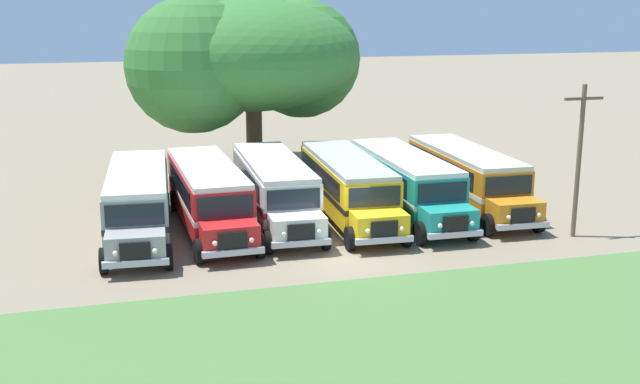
{
  "coord_description": "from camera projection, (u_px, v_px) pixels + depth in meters",
  "views": [
    {
      "loc": [
        -9.06,
        -28.15,
        9.84
      ],
      "look_at": [
        0.0,
        4.17,
        1.6
      ],
      "focal_mm": 43.4,
      "sensor_mm": 36.0,
      "label": 1
    }
  ],
  "objects": [
    {
      "name": "ground_plane",
      "position": [
        348.0,
        254.0,
        31.04
      ],
      "size": [
        220.0,
        220.0,
        0.0
      ],
      "primitive_type": "plane",
      "color": "#84755B"
    },
    {
      "name": "foreground_grass_strip",
      "position": [
        426.0,
        332.0,
        23.69
      ],
      "size": [
        80.0,
        10.09,
        0.01
      ],
      "primitive_type": "cube",
      "color": "#4C7538",
      "rests_on": "ground_plane"
    },
    {
      "name": "parked_bus_slot_0",
      "position": [
        138.0,
        199.0,
        33.35
      ],
      "size": [
        3.34,
        10.94,
        2.82
      ],
      "rotation": [
        0.0,
        0.0,
        -1.64
      ],
      "color": "#9E9993",
      "rests_on": "ground_plane"
    },
    {
      "name": "parked_bus_slot_1",
      "position": [
        209.0,
        193.0,
        34.44
      ],
      "size": [
        2.9,
        10.87,
        2.82
      ],
      "rotation": [
        0.0,
        0.0,
        -1.55
      ],
      "color": "red",
      "rests_on": "ground_plane"
    },
    {
      "name": "parked_bus_slot_2",
      "position": [
        275.0,
        187.0,
        35.64
      ],
      "size": [
        2.99,
        10.88,
        2.82
      ],
      "rotation": [
        0.0,
        0.0,
        -1.6
      ],
      "color": "silver",
      "rests_on": "ground_plane"
    },
    {
      "name": "parked_bus_slot_3",
      "position": [
        348.0,
        184.0,
        36.07
      ],
      "size": [
        3.15,
        10.9,
        2.82
      ],
      "rotation": [
        0.0,
        0.0,
        -1.62
      ],
      "color": "yellow",
      "rests_on": "ground_plane"
    },
    {
      "name": "parked_bus_slot_4",
      "position": [
        406.0,
        181.0,
        36.77
      ],
      "size": [
        2.84,
        10.86,
        2.82
      ],
      "rotation": [
        0.0,
        0.0,
        -1.59
      ],
      "color": "teal",
      "rests_on": "ground_plane"
    },
    {
      "name": "parked_bus_slot_5",
      "position": [
        467.0,
        175.0,
        38.02
      ],
      "size": [
        2.95,
        10.87,
        2.82
      ],
      "rotation": [
        0.0,
        0.0,
        -1.6
      ],
      "color": "orange",
      "rests_on": "ground_plane"
    },
    {
      "name": "broad_shade_tree",
      "position": [
        248.0,
        55.0,
        44.67
      ],
      "size": [
        14.02,
        12.74,
        11.04
      ],
      "color": "brown",
      "rests_on": "ground_plane"
    },
    {
      "name": "utility_pole",
      "position": [
        579.0,
        156.0,
        32.62
      ],
      "size": [
        1.8,
        0.2,
        6.57
      ],
      "color": "brown",
      "rests_on": "ground_plane"
    }
  ]
}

